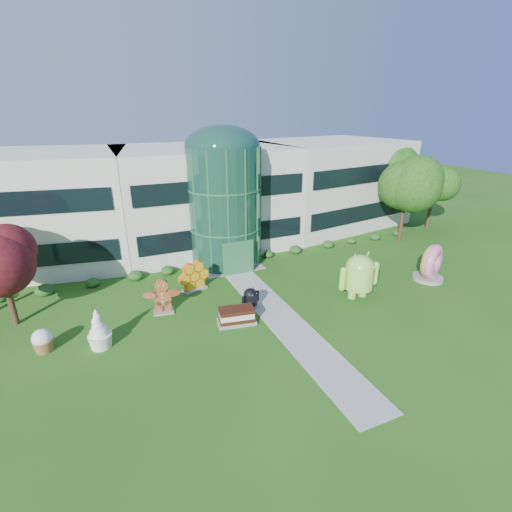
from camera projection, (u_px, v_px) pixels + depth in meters
name	position (u px, v px, depth m)	size (l,w,h in m)	color
ground	(292.00, 329.00, 22.66)	(140.00, 140.00, 0.00)	#215114
building	(204.00, 196.00, 36.25)	(46.00, 15.00, 9.30)	beige
atrium	(224.00, 207.00, 31.06)	(6.00, 6.00, 9.80)	#194738
walkway	(277.00, 313.00, 24.35)	(2.40, 20.00, 0.04)	#9E9E93
tree_red	(5.00, 280.00, 22.12)	(4.00, 4.00, 6.00)	#3F0C14
trees_backdrop	(221.00, 212.00, 32.17)	(52.00, 8.00, 8.40)	#174210
android_green	(360.00, 273.00, 25.91)	(3.28, 2.19, 3.72)	#9BDB46
android_black	(251.00, 297.00, 24.75)	(1.50, 1.01, 1.71)	black
donut	(431.00, 262.00, 28.73)	(2.85, 1.37, 2.97)	#E2569E
gingerbread	(162.00, 296.00, 24.12)	(2.63, 1.01, 2.42)	brown
ice_cream_sandwich	(237.00, 316.00, 23.10)	(2.37, 1.19, 1.06)	black
honeycomb	(194.00, 277.00, 27.23)	(2.59, 0.92, 2.03)	yellow
froyo	(98.00, 328.00, 20.54)	(1.40, 1.40, 2.40)	white
cupcake	(42.00, 340.00, 20.38)	(1.13, 1.13, 1.36)	white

